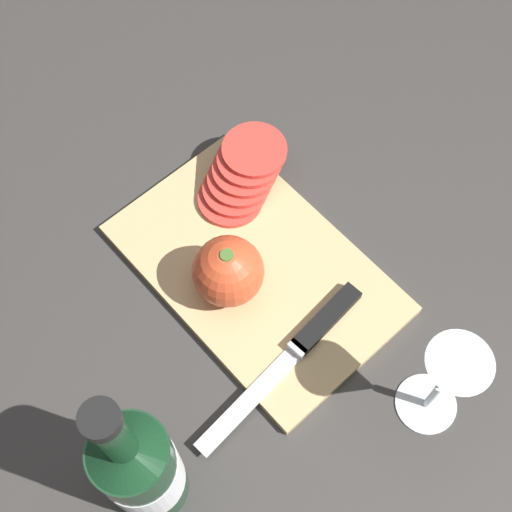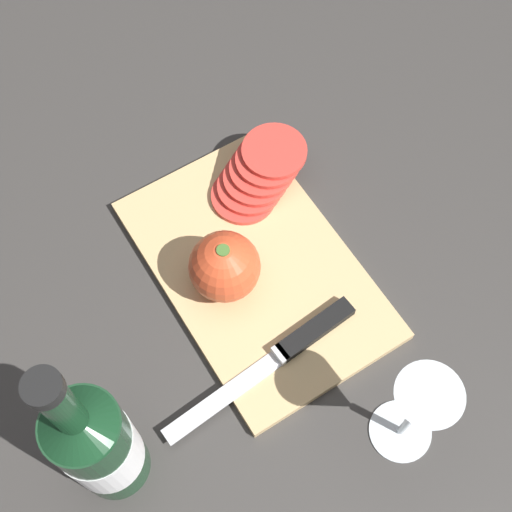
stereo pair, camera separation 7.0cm
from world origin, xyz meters
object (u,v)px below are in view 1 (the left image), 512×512
(wine_glass, at_px, (448,377))
(tomato_slice_stack_near, at_px, (242,174))
(knife, at_px, (313,333))
(whole_tomato, at_px, (228,271))
(wine_bottle, at_px, (141,469))

(wine_glass, bearing_deg, tomato_slice_stack_near, 174.21)
(wine_glass, relative_size, tomato_slice_stack_near, 1.09)
(knife, xyz_separation_m, tomato_slice_stack_near, (-0.22, 0.08, 0.02))
(whole_tomato, bearing_deg, tomato_slice_stack_near, 132.21)
(knife, distance_m, tomato_slice_stack_near, 0.24)
(tomato_slice_stack_near, bearing_deg, whole_tomato, -47.79)
(wine_glass, relative_size, knife, 0.58)
(wine_glass, bearing_deg, whole_tomato, -164.01)
(whole_tomato, bearing_deg, wine_bottle, -60.38)
(whole_tomato, height_order, knife, whole_tomato)
(whole_tomato, relative_size, knife, 0.33)
(knife, bearing_deg, tomato_slice_stack_near, -114.81)
(knife, bearing_deg, whole_tomato, -78.93)
(wine_glass, distance_m, whole_tomato, 0.29)
(wine_bottle, height_order, wine_glass, wine_bottle)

